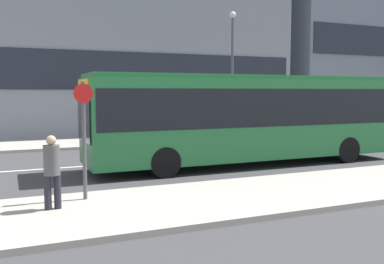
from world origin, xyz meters
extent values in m
plane|color=#3A3A3D|center=(0.00, 0.00, 0.00)|extent=(120.00, 120.00, 0.00)
cube|color=#A39E93|center=(0.00, -6.25, 0.07)|extent=(44.00, 3.50, 0.13)
cube|color=#A39E93|center=(0.00, 6.25, 0.07)|extent=(44.00, 3.50, 0.13)
cube|color=silver|center=(0.00, 0.00, 0.00)|extent=(41.80, 0.16, 0.01)
cube|color=gray|center=(3.78, 11.75, 7.00)|extent=(18.90, 4.49, 14.00)
cube|color=#1E232D|center=(3.78, 9.47, 3.85)|extent=(18.14, 0.08, 2.20)
cube|color=#1E232D|center=(21.56, 9.47, 6.44)|extent=(12.79, 0.08, 2.20)
cube|color=#236B38|center=(3.16, -1.93, 1.68)|extent=(11.55, 2.45, 2.74)
cube|color=black|center=(3.16, -1.93, 2.09)|extent=(11.32, 2.48, 1.26)
cube|color=#236B38|center=(3.16, -1.93, 3.12)|extent=(11.38, 2.25, 0.14)
cube|color=black|center=(-2.64, -1.93, 1.93)|extent=(0.05, 2.15, 1.64)
cube|color=yellow|center=(-2.64, -1.93, 2.84)|extent=(0.04, 1.71, 0.32)
cylinder|color=black|center=(-0.42, -3.04, 0.48)|extent=(0.96, 0.28, 0.96)
cylinder|color=black|center=(-0.42, -0.81, 0.48)|extent=(0.96, 0.28, 0.96)
cylinder|color=black|center=(6.74, -3.04, 0.48)|extent=(0.96, 0.28, 0.96)
cylinder|color=black|center=(6.74, -0.81, 0.48)|extent=(0.96, 0.28, 0.96)
cube|color=#4C5156|center=(14.82, 3.25, 0.49)|extent=(4.67, 1.85, 0.68)
cube|color=#21262B|center=(14.68, 3.25, 1.13)|extent=(2.57, 1.63, 0.61)
cylinder|color=black|center=(16.27, 4.08, 0.30)|extent=(0.60, 0.18, 0.60)
cylinder|color=black|center=(13.37, 2.41, 0.30)|extent=(0.60, 0.18, 0.60)
cylinder|color=black|center=(13.37, 4.08, 0.30)|extent=(0.60, 0.18, 0.60)
cylinder|color=#23232D|center=(-4.05, -5.83, 0.50)|extent=(0.15, 0.15, 0.73)
cylinder|color=#23232D|center=(-3.85, -5.82, 0.50)|extent=(0.15, 0.15, 0.73)
cylinder|color=#4C4C4C|center=(-3.95, -5.83, 1.18)|extent=(0.34, 0.34, 0.64)
sphere|color=tan|center=(-3.95, -5.83, 1.61)|extent=(0.21, 0.21, 0.21)
cylinder|color=#4C4C51|center=(-3.17, -5.23, 1.49)|extent=(0.09, 0.09, 2.73)
cylinder|color=red|center=(-3.17, -5.29, 2.59)|extent=(0.44, 0.03, 0.44)
cylinder|color=#4C4C51|center=(6.62, 5.69, 3.40)|extent=(0.14, 0.14, 6.55)
sphere|color=silver|center=(6.62, 5.69, 6.79)|extent=(0.36, 0.36, 0.36)
camera|label=1|loc=(-4.74, -15.19, 2.62)|focal=40.00mm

